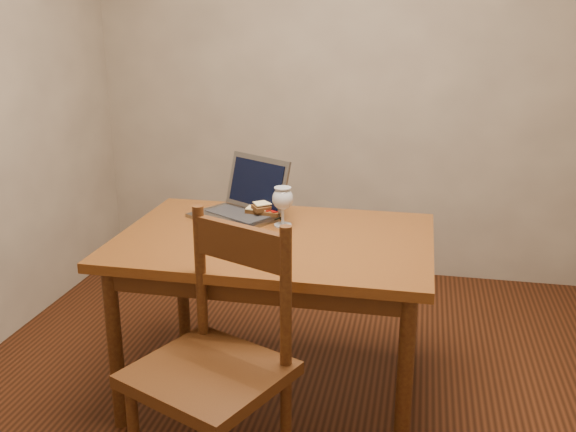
% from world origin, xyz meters
% --- Properties ---
extents(floor, '(3.20, 3.20, 0.02)m').
position_xyz_m(floor, '(0.00, 0.00, -0.01)').
color(floor, black).
rests_on(floor, ground).
extents(back_wall, '(3.20, 0.02, 2.60)m').
position_xyz_m(back_wall, '(0.00, 1.61, 1.30)').
color(back_wall, gray).
rests_on(back_wall, floor).
extents(front_wall, '(3.20, 0.02, 2.60)m').
position_xyz_m(front_wall, '(0.00, -1.61, 1.30)').
color(front_wall, gray).
rests_on(front_wall, floor).
extents(table, '(1.30, 0.90, 0.74)m').
position_xyz_m(table, '(-0.11, 0.08, 0.65)').
color(table, '#4A1E0C').
rests_on(table, floor).
extents(chair, '(0.61, 0.60, 0.50)m').
position_xyz_m(chair, '(-0.17, -0.57, 0.54)').
color(chair, '#36170B').
rests_on(chair, floor).
extents(plate, '(0.18, 0.18, 0.02)m').
position_xyz_m(plate, '(-0.22, 0.32, 0.75)').
color(plate, black).
rests_on(plate, table).
extents(sandwich_cheese, '(0.11, 0.07, 0.03)m').
position_xyz_m(sandwich_cheese, '(-0.25, 0.33, 0.77)').
color(sandwich_cheese, '#381E0C').
rests_on(sandwich_cheese, plate).
extents(sandwich_tomato, '(0.09, 0.07, 0.03)m').
position_xyz_m(sandwich_tomato, '(-0.18, 0.31, 0.77)').
color(sandwich_tomato, '#381E0C').
rests_on(sandwich_tomato, plate).
extents(sandwich_top, '(0.11, 0.11, 0.03)m').
position_xyz_m(sandwich_top, '(-0.22, 0.32, 0.79)').
color(sandwich_top, '#381E0C').
rests_on(sandwich_top, plate).
extents(milk_glass, '(0.09, 0.09, 0.18)m').
position_xyz_m(milk_glass, '(-0.11, 0.22, 0.83)').
color(milk_glass, white).
rests_on(milk_glass, table).
extents(laptop, '(0.47, 0.46, 0.26)m').
position_xyz_m(laptop, '(-0.31, 0.33, 0.81)').
color(laptop, slate).
rests_on(laptop, table).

